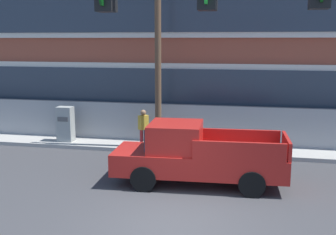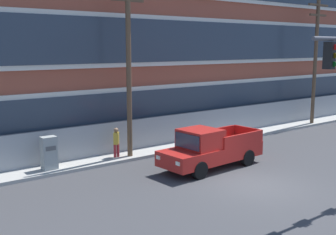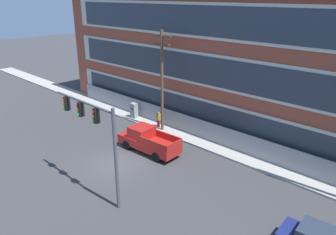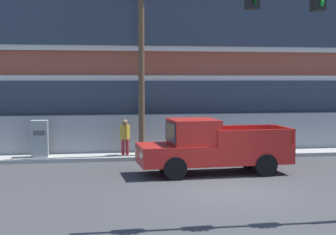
{
  "view_description": "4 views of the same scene",
  "coord_description": "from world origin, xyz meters",
  "px_view_note": "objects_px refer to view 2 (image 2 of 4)",
  "views": [
    {
      "loc": [
        1.94,
        -9.69,
        4.6
      ],
      "look_at": [
        -0.93,
        4.27,
        1.95
      ],
      "focal_mm": 45.0,
      "sensor_mm": 36.0,
      "label": 1
    },
    {
      "loc": [
        -13.22,
        -11.1,
        5.77
      ],
      "look_at": [
        -2.58,
        2.87,
        2.81
      ],
      "focal_mm": 45.0,
      "sensor_mm": 36.0,
      "label": 2
    },
    {
      "loc": [
        17.96,
        -13.02,
        12.05
      ],
      "look_at": [
        2.91,
        2.73,
        3.78
      ],
      "focal_mm": 35.0,
      "sensor_mm": 36.0,
      "label": 3
    },
    {
      "loc": [
        -4.21,
        -14.7,
        3.43
      ],
      "look_at": [
        -1.24,
        4.0,
        2.0
      ],
      "focal_mm": 55.0,
      "sensor_mm": 36.0,
      "label": 4
    }
  ],
  "objects_px": {
    "utility_pole_near_corner": "(129,62)",
    "electrical_cabinet": "(49,155)",
    "pedestrian_near_cabinet": "(116,142)",
    "pickup_truck_red": "(210,149)",
    "utility_pole_midblock": "(315,57)"
  },
  "relations": [
    {
      "from": "utility_pole_midblock",
      "to": "pedestrian_near_cabinet",
      "type": "xyz_separation_m",
      "value": [
        -16.54,
        0.31,
        -4.06
      ]
    },
    {
      "from": "utility_pole_near_corner",
      "to": "pedestrian_near_cabinet",
      "type": "xyz_separation_m",
      "value": [
        -0.69,
        0.19,
        -4.05
      ]
    },
    {
      "from": "pickup_truck_red",
      "to": "electrical_cabinet",
      "type": "distance_m",
      "value": 7.52
    },
    {
      "from": "utility_pole_near_corner",
      "to": "electrical_cabinet",
      "type": "bearing_deg",
      "value": 177.12
    },
    {
      "from": "utility_pole_near_corner",
      "to": "pedestrian_near_cabinet",
      "type": "height_order",
      "value": "utility_pole_near_corner"
    },
    {
      "from": "pickup_truck_red",
      "to": "utility_pole_near_corner",
      "type": "bearing_deg",
      "value": 118.78
    },
    {
      "from": "utility_pole_midblock",
      "to": "utility_pole_near_corner",
      "type": "bearing_deg",
      "value": 179.56
    },
    {
      "from": "utility_pole_near_corner",
      "to": "utility_pole_midblock",
      "type": "xyz_separation_m",
      "value": [
        15.84,
        -0.12,
        0.0
      ]
    },
    {
      "from": "utility_pole_midblock",
      "to": "electrical_cabinet",
      "type": "relative_size",
      "value": 5.41
    },
    {
      "from": "utility_pole_near_corner",
      "to": "utility_pole_midblock",
      "type": "relative_size",
      "value": 1.0
    },
    {
      "from": "pedestrian_near_cabinet",
      "to": "electrical_cabinet",
      "type": "bearing_deg",
      "value": 179.67
    },
    {
      "from": "electrical_cabinet",
      "to": "pedestrian_near_cabinet",
      "type": "xyz_separation_m",
      "value": [
        3.57,
        -0.02,
        0.12
      ]
    },
    {
      "from": "electrical_cabinet",
      "to": "utility_pole_near_corner",
      "type": "bearing_deg",
      "value": -2.88
    },
    {
      "from": "utility_pole_near_corner",
      "to": "electrical_cabinet",
      "type": "height_order",
      "value": "utility_pole_near_corner"
    },
    {
      "from": "pedestrian_near_cabinet",
      "to": "utility_pole_near_corner",
      "type": "bearing_deg",
      "value": -15.66
    }
  ]
}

